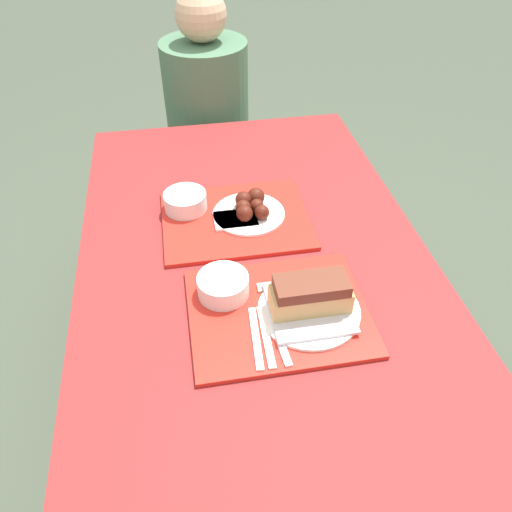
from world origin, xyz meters
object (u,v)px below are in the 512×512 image
(bowl_coleslaw_far, at_px, (185,200))
(person_seated_across, at_px, (207,100))
(bowl_coleslaw_near, at_px, (223,285))
(tray_near, at_px, (278,312))
(tray_far, at_px, (235,219))
(wings_plate_far, at_px, (250,208))
(brisket_sandwich_plate, at_px, (310,300))

(bowl_coleslaw_far, bearing_deg, person_seated_across, 79.98)
(bowl_coleslaw_near, relative_size, person_seated_across, 0.17)
(bowl_coleslaw_near, distance_m, person_seated_across, 1.11)
(tray_near, distance_m, bowl_coleslaw_near, 0.14)
(tray_near, relative_size, tray_far, 1.00)
(tray_far, relative_size, wings_plate_far, 2.01)
(wings_plate_far, bearing_deg, bowl_coleslaw_far, 161.60)
(bowl_coleslaw_far, bearing_deg, tray_far, -26.77)
(brisket_sandwich_plate, bearing_deg, bowl_coleslaw_near, 153.72)
(tray_near, bearing_deg, bowl_coleslaw_near, 146.96)
(bowl_coleslaw_far, relative_size, person_seated_across, 0.17)
(tray_far, height_order, brisket_sandwich_plate, brisket_sandwich_plate)
(tray_far, bearing_deg, person_seated_across, 89.95)
(tray_far, bearing_deg, wings_plate_far, 11.75)
(brisket_sandwich_plate, bearing_deg, person_seated_across, 95.39)
(brisket_sandwich_plate, distance_m, person_seated_across, 1.20)
(bowl_coleslaw_near, bearing_deg, wings_plate_far, 69.37)
(tray_near, relative_size, wings_plate_far, 2.01)
(tray_near, bearing_deg, brisket_sandwich_plate, -12.64)
(bowl_coleslaw_near, height_order, brisket_sandwich_plate, brisket_sandwich_plate)
(bowl_coleslaw_near, relative_size, bowl_coleslaw_far, 1.00)
(tray_far, xyz_separation_m, person_seated_across, (0.00, 0.82, -0.01))
(tray_far, relative_size, bowl_coleslaw_near, 3.36)
(brisket_sandwich_plate, distance_m, bowl_coleslaw_far, 0.51)
(tray_near, height_order, wings_plate_far, wings_plate_far)
(tray_far, distance_m, bowl_coleslaw_near, 0.30)
(brisket_sandwich_plate, height_order, bowl_coleslaw_far, brisket_sandwich_plate)
(wings_plate_far, relative_size, person_seated_across, 0.28)
(bowl_coleslaw_far, height_order, wings_plate_far, wings_plate_far)
(tray_near, bearing_deg, bowl_coleslaw_far, 112.67)
(tray_far, xyz_separation_m, brisket_sandwich_plate, (0.11, -0.38, 0.04))
(tray_near, bearing_deg, person_seated_across, 92.22)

